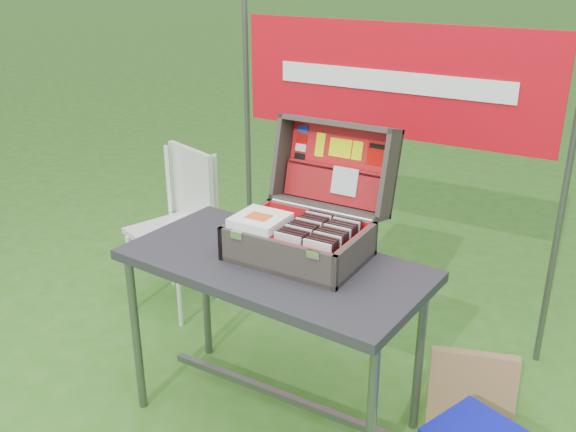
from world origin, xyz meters
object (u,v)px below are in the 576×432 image
Objects in this scene: suitcase at (306,196)px; chair at (172,234)px; table at (274,342)px; cardboard_box at (471,394)px.

suitcase reaches higher than chair.
chair is at bearing 155.75° from table.
cardboard_box is (0.68, 0.20, -0.81)m from suitcase.
chair reaches higher than cardboard_box.
suitcase reaches higher than table.
chair is 2.40× the size of cardboard_box.
cardboard_box is at bearing 28.52° from table.
cardboard_box is (0.75, 0.34, -0.19)m from table.
table is 0.63m from suitcase.
suitcase is 1.43× the size of cardboard_box.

